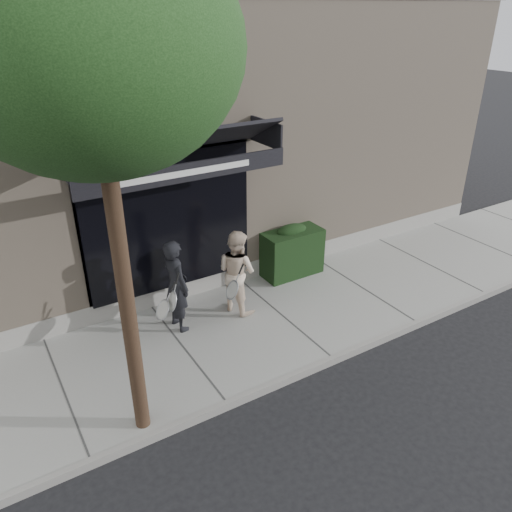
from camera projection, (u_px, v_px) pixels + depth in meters
ground at (280, 319)px, 9.52m from camera, size 80.00×80.00×0.00m
sidewalk at (280, 316)px, 9.50m from camera, size 20.00×3.00×0.12m
curb at (332, 360)px, 8.31m from camera, size 20.00×0.10×0.14m
building_facade at (168, 127)px, 12.06m from camera, size 14.30×8.04×5.64m
hedge at (291, 250)px, 10.69m from camera, size 1.30×0.70×1.14m
street_tree at (92, 50)px, 4.80m from camera, size 3.00×3.00×6.28m
pedestrian_front at (176, 286)px, 8.71m from camera, size 0.76×0.86×1.72m
pedestrian_back at (237, 271)px, 9.27m from camera, size 0.83×0.97×1.63m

